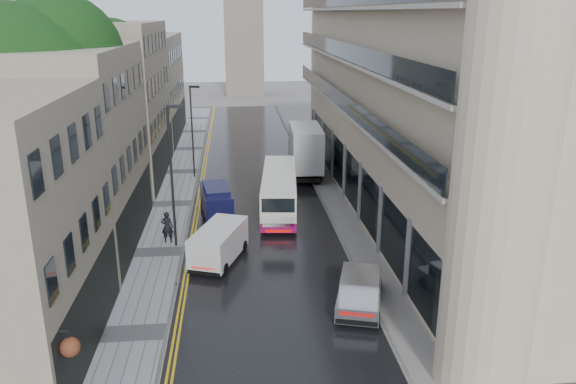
{
  "coord_description": "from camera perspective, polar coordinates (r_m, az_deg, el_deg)",
  "views": [
    {
      "loc": [
        -1.54,
        -10.01,
        12.82
      ],
      "look_at": [
        1.23,
        18.0,
        3.77
      ],
      "focal_mm": 35.0,
      "sensor_mm": 36.0,
      "label": 1
    }
  ],
  "objects": [
    {
      "name": "lamp_post_near",
      "position": [
        31.45,
        -11.73,
        1.38
      ],
      "size": [
        0.9,
        0.22,
        8.0
      ],
      "primitive_type": null,
      "rotation": [
        0.0,
        0.0,
        -0.02
      ],
      "color": "black",
      "rests_on": "left_sidewalk"
    },
    {
      "name": "left_sidewalk",
      "position": [
        39.85,
        -11.55,
        -1.23
      ],
      "size": [
        2.7,
        85.0,
        0.12
      ],
      "primitive_type": "cube",
      "color": "gray",
      "rests_on": "ground"
    },
    {
      "name": "white_van",
      "position": [
        29.34,
        -9.69,
        -6.2
      ],
      "size": [
        3.25,
        4.73,
        1.97
      ],
      "primitive_type": null,
      "rotation": [
        0.0,
        0.0,
        -0.35
      ],
      "color": "silver",
      "rests_on": "road"
    },
    {
      "name": "tree_near",
      "position": [
        32.48,
        -25.39,
        5.68
      ],
      "size": [
        10.56,
        10.56,
        13.89
      ],
      "primitive_type": null,
      "color": "black",
      "rests_on": "ground"
    },
    {
      "name": "lamp_post_far",
      "position": [
        45.19,
        -9.7,
        5.99
      ],
      "size": [
        0.83,
        0.43,
        7.26
      ],
      "primitive_type": null,
      "rotation": [
        0.0,
        0.0,
        -0.32
      ],
      "color": "black",
      "rests_on": "left_sidewalk"
    },
    {
      "name": "white_lorry",
      "position": [
        44.05,
        0.53,
        3.72
      ],
      "size": [
        2.65,
        7.95,
        4.13
      ],
      "primitive_type": null,
      "rotation": [
        0.0,
        0.0,
        -0.04
      ],
      "color": "silver",
      "rests_on": "road"
    },
    {
      "name": "right_sidewalk",
      "position": [
        40.22,
        4.59,
        -0.74
      ],
      "size": [
        1.8,
        85.0,
        0.12
      ],
      "primitive_type": "cube",
      "color": "slate",
      "rests_on": "ground"
    },
    {
      "name": "pedestrian",
      "position": [
        33.01,
        -12.17,
        -3.5
      ],
      "size": [
        0.71,
        0.5,
        1.86
      ],
      "primitive_type": "imported",
      "rotation": [
        0.0,
        0.0,
        3.05
      ],
      "color": "black",
      "rests_on": "left_sidewalk"
    },
    {
      "name": "road",
      "position": [
        39.66,
        -3.12,
        -1.05
      ],
      "size": [
        9.0,
        85.0,
        0.02
      ],
      "primitive_type": "cube",
      "color": "black",
      "rests_on": "ground"
    },
    {
      "name": "silver_hatchback",
      "position": [
        24.74,
        5.08,
        -11.28
      ],
      "size": [
        2.96,
        4.6,
        1.6
      ],
      "primitive_type": null,
      "rotation": [
        0.0,
        0.0,
        -0.28
      ],
      "color": "#B4B3B8",
      "rests_on": "road"
    },
    {
      "name": "navy_van",
      "position": [
        35.32,
        -8.33,
        -1.69
      ],
      "size": [
        2.31,
        4.58,
        2.24
      ],
      "primitive_type": null,
      "rotation": [
        0.0,
        0.0,
        0.13
      ],
      "color": "black",
      "rests_on": "road"
    },
    {
      "name": "modern_block",
      "position": [
        38.35,
        12.56,
        8.67
      ],
      "size": [
        8.0,
        40.0,
        14.0
      ],
      "primitive_type": null,
      "color": "tan",
      "rests_on": "ground"
    },
    {
      "name": "cream_bus",
      "position": [
        35.12,
        -2.58,
        -1.3
      ],
      "size": [
        3.1,
        9.74,
        2.61
      ],
      "primitive_type": null,
      "rotation": [
        0.0,
        0.0,
        -0.1
      ],
      "color": "silver",
      "rests_on": "road"
    },
    {
      "name": "old_shop_row",
      "position": [
        41.35,
        -16.74,
        7.58
      ],
      "size": [
        4.5,
        56.0,
        12.0
      ],
      "primitive_type": null,
      "color": "gray",
      "rests_on": "ground"
    },
    {
      "name": "tree_far",
      "position": [
        44.8,
        -19.56,
        8.35
      ],
      "size": [
        9.24,
        9.24,
        12.46
      ],
      "primitive_type": null,
      "color": "black",
      "rests_on": "ground"
    }
  ]
}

